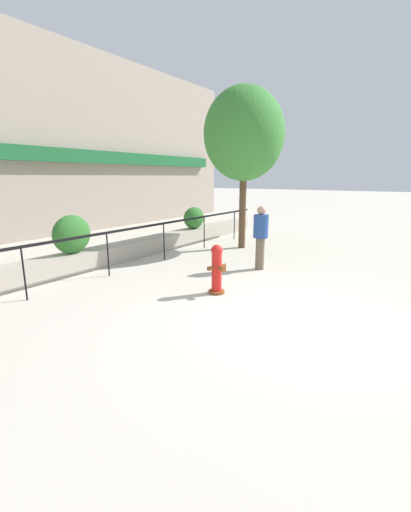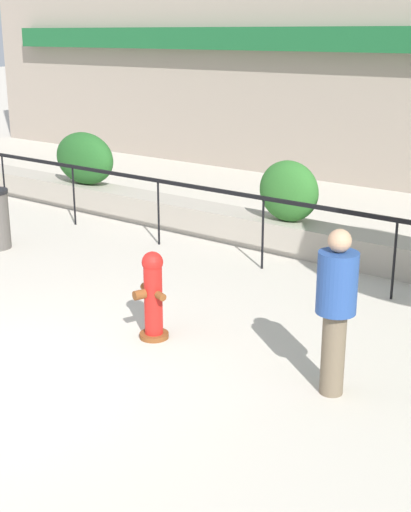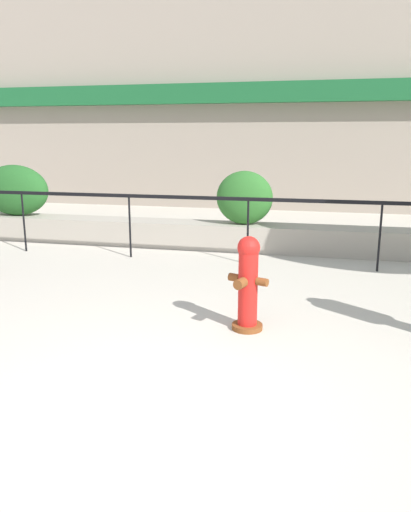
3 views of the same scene
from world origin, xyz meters
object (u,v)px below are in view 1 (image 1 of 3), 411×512
(hedge_bush_1, at_px, (72,234))
(hedge_bush_2, at_px, (194,218))
(fire_hydrant, at_px, (217,269))
(pedestrian, at_px, (261,234))
(street_tree, at_px, (244,135))

(hedge_bush_1, distance_m, hedge_bush_2, 5.41)
(hedge_bush_1, height_order, hedge_bush_2, hedge_bush_1)
(fire_hydrant, bearing_deg, pedestrian, 2.50)
(fire_hydrant, height_order, street_tree, street_tree)
(street_tree, bearing_deg, pedestrian, -141.80)
(hedge_bush_2, relative_size, street_tree, 0.18)
(fire_hydrant, relative_size, pedestrian, 0.62)
(street_tree, relative_size, pedestrian, 3.12)
(fire_hydrant, bearing_deg, street_tree, 22.43)
(hedge_bush_2, bearing_deg, hedge_bush_1, 180.00)
(street_tree, bearing_deg, hedge_bush_2, 88.25)
(hedge_bush_2, relative_size, fire_hydrant, 0.89)
(hedge_bush_1, xyz_separation_m, fire_hydrant, (0.69, -4.09, -0.46))
(hedge_bush_2, distance_m, fire_hydrant, 6.26)
(fire_hydrant, bearing_deg, hedge_bush_1, 99.52)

